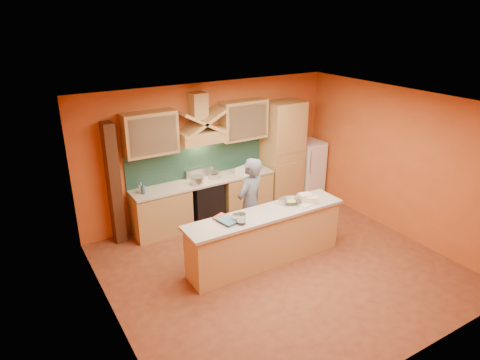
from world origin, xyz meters
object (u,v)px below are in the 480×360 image
stove (205,201)px  fridge (308,168)px  person (250,204)px  mixing_bowl (291,201)px  kitchen_scale (283,202)px

stove → fridge: fridge is taller
person → stove: bearing=-101.9°
stove → mixing_bowl: mixing_bowl is taller
fridge → person: person is taller
kitchen_scale → mixing_bowl: kitchen_scale is taller
fridge → mixing_bowl: 2.66m
fridge → mixing_bowl: size_ratio=4.18×
mixing_bowl → stove: bearing=113.4°
person → kitchen_scale: (0.39, -0.44, 0.12)m
kitchen_scale → fridge: bearing=39.9°
person → mixing_bowl: (0.55, -0.47, 0.12)m
stove → kitchen_scale: size_ratio=8.34×
person → kitchen_scale: person is taller
stove → kitchen_scale: 1.97m
fridge → mixing_bowl: (-1.91, -1.81, 0.33)m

